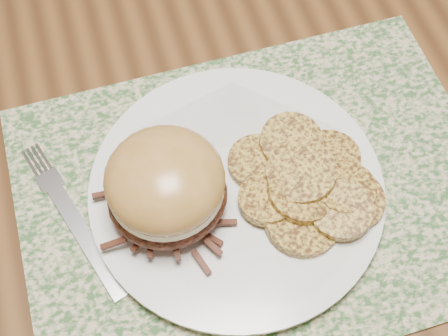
# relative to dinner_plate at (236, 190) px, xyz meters

# --- Properties ---
(ground) EXTENTS (3.50, 3.50, 0.00)m
(ground) POSITION_rel_dinner_plate_xyz_m (0.28, 0.03, -0.76)
(ground) COLOR brown
(ground) RESTS_ON ground
(placemat) EXTENTS (0.45, 0.33, 0.00)m
(placemat) POSITION_rel_dinner_plate_xyz_m (0.02, -0.00, -0.01)
(placemat) COLOR #355C2F
(placemat) RESTS_ON dining_table
(dinner_plate) EXTENTS (0.26, 0.26, 0.02)m
(dinner_plate) POSITION_rel_dinner_plate_xyz_m (0.00, 0.00, 0.00)
(dinner_plate) COLOR white
(dinner_plate) RESTS_ON placemat
(pork_sandwich) EXTENTS (0.12, 0.11, 0.08)m
(pork_sandwich) POSITION_rel_dinner_plate_xyz_m (-0.07, -0.00, 0.05)
(pork_sandwich) COLOR black
(pork_sandwich) RESTS_ON dinner_plate
(roasted_potatoes) EXTENTS (0.15, 0.16, 0.03)m
(roasted_potatoes) POSITION_rel_dinner_plate_xyz_m (0.06, -0.02, 0.02)
(roasted_potatoes) COLOR gold
(roasted_potatoes) RESTS_ON dinner_plate
(fork) EXTENTS (0.07, 0.18, 0.00)m
(fork) POSITION_rel_dinner_plate_xyz_m (-0.15, 0.02, -0.01)
(fork) COLOR silver
(fork) RESTS_ON placemat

